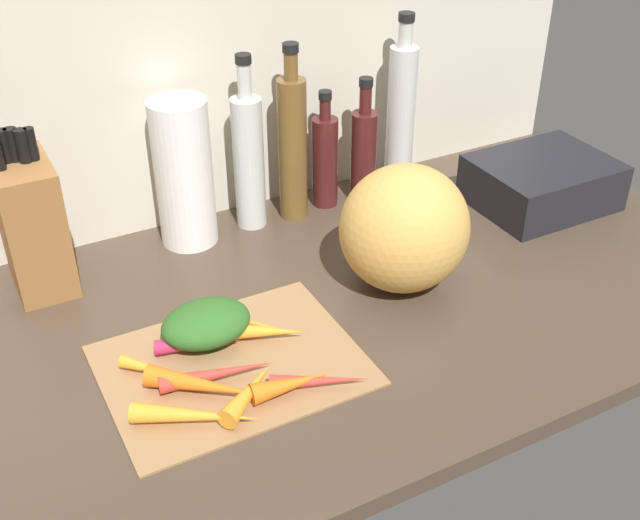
# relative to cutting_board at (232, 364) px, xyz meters

# --- Properties ---
(ground_plane) EXTENTS (1.70, 0.80, 0.03)m
(ground_plane) POSITION_rel_cutting_board_xyz_m (0.13, 0.08, -0.02)
(ground_plane) COLOR #47382B
(wall_back) EXTENTS (1.70, 0.03, 0.60)m
(wall_back) POSITION_rel_cutting_board_xyz_m (0.13, 0.47, 0.30)
(wall_back) COLOR beige
(wall_back) RESTS_ON ground_plane
(cutting_board) EXTENTS (0.38, 0.30, 0.01)m
(cutting_board) POSITION_rel_cutting_board_xyz_m (0.00, 0.00, 0.00)
(cutting_board) COLOR #997047
(cutting_board) RESTS_ON ground_plane
(carrot_0) EXTENTS (0.08, 0.09, 0.02)m
(carrot_0) POSITION_rel_cutting_board_xyz_m (-0.11, 0.03, 0.01)
(carrot_0) COLOR orange
(carrot_0) RESTS_ON cutting_board
(carrot_1) EXTENTS (0.15, 0.14, 0.03)m
(carrot_1) POSITION_rel_cutting_board_xyz_m (-0.06, -0.05, 0.02)
(carrot_1) COLOR orange
(carrot_1) RESTS_ON cutting_board
(carrot_2) EXTENTS (0.13, 0.09, 0.03)m
(carrot_2) POSITION_rel_cutting_board_xyz_m (0.07, 0.03, 0.02)
(carrot_2) COLOR orange
(carrot_2) RESTS_ON cutting_board
(carrot_3) EXTENTS (0.12, 0.10, 0.03)m
(carrot_3) POSITION_rel_cutting_board_xyz_m (-0.01, -0.09, 0.02)
(carrot_3) COLOR orange
(carrot_3) RESTS_ON cutting_board
(carrot_4) EXTENTS (0.17, 0.06, 0.03)m
(carrot_4) POSITION_rel_cutting_board_xyz_m (-0.03, -0.03, 0.02)
(carrot_4) COLOR red
(carrot_4) RESTS_ON cutting_board
(carrot_5) EXTENTS (0.16, 0.12, 0.03)m
(carrot_5) POSITION_rel_cutting_board_xyz_m (-0.09, -0.10, 0.02)
(carrot_5) COLOR orange
(carrot_5) RESTS_ON cutting_board
(carrot_6) EXTENTS (0.14, 0.08, 0.02)m
(carrot_6) POSITION_rel_cutting_board_xyz_m (0.09, -0.11, 0.02)
(carrot_6) COLOR red
(carrot_6) RESTS_ON cutting_board
(carrot_7) EXTENTS (0.12, 0.04, 0.03)m
(carrot_7) POSITION_rel_cutting_board_xyz_m (0.05, -0.10, 0.02)
(carrot_7) COLOR orange
(carrot_7) RESTS_ON cutting_board
(carrot_8) EXTENTS (0.12, 0.14, 0.02)m
(carrot_8) POSITION_rel_cutting_board_xyz_m (0.04, 0.08, 0.02)
(carrot_8) COLOR orange
(carrot_8) RESTS_ON cutting_board
(carrot_9) EXTENTS (0.13, 0.07, 0.02)m
(carrot_9) POSITION_rel_cutting_board_xyz_m (-0.03, 0.05, 0.02)
(carrot_9) COLOR #B2264C
(carrot_9) RESTS_ON cutting_board
(carrot_greens_pile) EXTENTS (0.14, 0.11, 0.06)m
(carrot_greens_pile) POSITION_rel_cutting_board_xyz_m (-0.01, 0.07, 0.03)
(carrot_greens_pile) COLOR #2D6023
(carrot_greens_pile) RESTS_ON cutting_board
(winter_squash) EXTENTS (0.22, 0.21, 0.22)m
(winter_squash) POSITION_rel_cutting_board_xyz_m (0.35, 0.07, 0.11)
(winter_squash) COLOR gold
(winter_squash) RESTS_ON ground_plane
(knife_block) EXTENTS (0.09, 0.15, 0.28)m
(knife_block) POSITION_rel_cutting_board_xyz_m (-0.20, 0.36, 0.11)
(knife_block) COLOR #916033
(knife_block) RESTS_ON ground_plane
(paper_towel_roll) EXTENTS (0.11, 0.11, 0.28)m
(paper_towel_roll) POSITION_rel_cutting_board_xyz_m (0.07, 0.38, 0.14)
(paper_towel_roll) COLOR white
(paper_towel_roll) RESTS_ON ground_plane
(bottle_0) EXTENTS (0.06, 0.06, 0.34)m
(bottle_0) POSITION_rel_cutting_board_xyz_m (0.20, 0.38, 0.13)
(bottle_0) COLOR silver
(bottle_0) RESTS_ON ground_plane
(bottle_1) EXTENTS (0.06, 0.06, 0.35)m
(bottle_1) POSITION_rel_cutting_board_xyz_m (0.29, 0.37, 0.15)
(bottle_1) COLOR brown
(bottle_1) RESTS_ON ground_plane
(bottle_2) EXTENTS (0.05, 0.05, 0.24)m
(bottle_2) POSITION_rel_cutting_board_xyz_m (0.37, 0.38, 0.09)
(bottle_2) COLOR #471919
(bottle_2) RESTS_ON ground_plane
(bottle_3) EXTENTS (0.05, 0.05, 0.26)m
(bottle_3) POSITION_rel_cutting_board_xyz_m (0.44, 0.36, 0.10)
(bottle_3) COLOR #471919
(bottle_3) RESTS_ON ground_plane
(bottle_4) EXTENTS (0.06, 0.06, 0.37)m
(bottle_4) POSITION_rel_cutting_board_xyz_m (0.54, 0.38, 0.16)
(bottle_4) COLOR silver
(bottle_4) RESTS_ON ground_plane
(dish_rack) EXTENTS (0.27, 0.21, 0.09)m
(dish_rack) POSITION_rel_cutting_board_xyz_m (0.75, 0.18, 0.04)
(dish_rack) COLOR black
(dish_rack) RESTS_ON ground_plane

